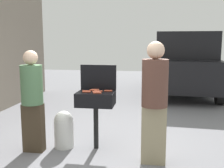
{
  "coord_description": "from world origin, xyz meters",
  "views": [
    {
      "loc": [
        0.89,
        -4.04,
        1.76
      ],
      "look_at": [
        0.14,
        0.71,
        1.0
      ],
      "focal_mm": 44.13,
      "sensor_mm": 36.0,
      "label": 1
    }
  ],
  "objects_px": {
    "hot_dog_2": "(97,92)",
    "hot_dog_8": "(97,93)",
    "hot_dog_6": "(94,90)",
    "person_right": "(155,99)",
    "person_left": "(32,98)",
    "parked_minivan": "(185,63)",
    "hot_dog_4": "(96,92)",
    "hot_dog_3": "(99,91)",
    "hot_dog_0": "(108,91)",
    "hot_dog_5": "(95,90)",
    "hot_dog_1": "(87,92)",
    "hot_dog_7": "(87,91)",
    "propane_tank": "(64,129)",
    "bbq_grill": "(96,101)"
  },
  "relations": [
    {
      "from": "person_left",
      "to": "parked_minivan",
      "type": "distance_m",
      "value": 6.16
    },
    {
      "from": "hot_dog_8",
      "to": "hot_dog_5",
      "type": "bearing_deg",
      "value": 108.78
    },
    {
      "from": "hot_dog_4",
      "to": "person_left",
      "type": "distance_m",
      "value": 1.01
    },
    {
      "from": "hot_dog_3",
      "to": "hot_dog_0",
      "type": "bearing_deg",
      "value": 23.49
    },
    {
      "from": "hot_dog_5",
      "to": "person_right",
      "type": "xyz_separation_m",
      "value": [
        0.97,
        -0.54,
        -0.01
      ]
    },
    {
      "from": "hot_dog_1",
      "to": "hot_dog_2",
      "type": "distance_m",
      "value": 0.16
    },
    {
      "from": "hot_dog_2",
      "to": "hot_dog_5",
      "type": "xyz_separation_m",
      "value": [
        -0.07,
        0.19,
        0.0
      ]
    },
    {
      "from": "hot_dog_4",
      "to": "person_right",
      "type": "height_order",
      "value": "person_right"
    },
    {
      "from": "hot_dog_3",
      "to": "hot_dog_6",
      "type": "xyz_separation_m",
      "value": [
        -0.1,
        0.08,
        0.0
      ]
    },
    {
      "from": "hot_dog_6",
      "to": "hot_dog_8",
      "type": "height_order",
      "value": "same"
    },
    {
      "from": "hot_dog_2",
      "to": "hot_dog_8",
      "type": "relative_size",
      "value": 1.0
    },
    {
      "from": "hot_dog_5",
      "to": "hot_dog_4",
      "type": "bearing_deg",
      "value": -72.61
    },
    {
      "from": "hot_dog_5",
      "to": "person_right",
      "type": "height_order",
      "value": "person_right"
    },
    {
      "from": "hot_dog_8",
      "to": "person_right",
      "type": "distance_m",
      "value": 0.92
    },
    {
      "from": "bbq_grill",
      "to": "hot_dog_1",
      "type": "distance_m",
      "value": 0.22
    },
    {
      "from": "hot_dog_6",
      "to": "person_right",
      "type": "distance_m",
      "value": 1.11
    },
    {
      "from": "hot_dog_0",
      "to": "hot_dog_1",
      "type": "relative_size",
      "value": 1.0
    },
    {
      "from": "hot_dog_5",
      "to": "propane_tank",
      "type": "distance_m",
      "value": 0.83
    },
    {
      "from": "hot_dog_5",
      "to": "hot_dog_7",
      "type": "relative_size",
      "value": 1.0
    },
    {
      "from": "hot_dog_1",
      "to": "person_right",
      "type": "relative_size",
      "value": 0.07
    },
    {
      "from": "hot_dog_3",
      "to": "hot_dog_5",
      "type": "height_order",
      "value": "same"
    },
    {
      "from": "hot_dog_2",
      "to": "hot_dog_4",
      "type": "xyz_separation_m",
      "value": [
        -0.02,
        0.04,
        0.0
      ]
    },
    {
      "from": "bbq_grill",
      "to": "hot_dog_7",
      "type": "xyz_separation_m",
      "value": [
        -0.15,
        -0.01,
        0.16
      ]
    },
    {
      "from": "hot_dog_1",
      "to": "hot_dog_4",
      "type": "height_order",
      "value": "same"
    },
    {
      "from": "hot_dog_1",
      "to": "hot_dog_3",
      "type": "xyz_separation_m",
      "value": [
        0.18,
        0.08,
        0.0
      ]
    },
    {
      "from": "hot_dog_7",
      "to": "person_left",
      "type": "xyz_separation_m",
      "value": [
        -0.81,
        -0.26,
        -0.08
      ]
    },
    {
      "from": "hot_dog_3",
      "to": "propane_tank",
      "type": "relative_size",
      "value": 0.21
    },
    {
      "from": "hot_dog_4",
      "to": "hot_dog_6",
      "type": "relative_size",
      "value": 1.0
    },
    {
      "from": "hot_dog_3",
      "to": "hot_dog_5",
      "type": "xyz_separation_m",
      "value": [
        -0.08,
        0.12,
        0.0
      ]
    },
    {
      "from": "hot_dog_5",
      "to": "parked_minivan",
      "type": "bearing_deg",
      "value": 68.78
    },
    {
      "from": "hot_dog_5",
      "to": "hot_dog_8",
      "type": "xyz_separation_m",
      "value": [
        0.09,
        -0.27,
        0.0
      ]
    },
    {
      "from": "hot_dog_6",
      "to": "person_left",
      "type": "bearing_deg",
      "value": -158.43
    },
    {
      "from": "hot_dog_8",
      "to": "person_left",
      "type": "relative_size",
      "value": 0.08
    },
    {
      "from": "propane_tank",
      "to": "person_left",
      "type": "relative_size",
      "value": 0.38
    },
    {
      "from": "hot_dog_4",
      "to": "hot_dog_5",
      "type": "relative_size",
      "value": 1.0
    },
    {
      "from": "hot_dog_5",
      "to": "bbq_grill",
      "type": "bearing_deg",
      "value": -74.83
    },
    {
      "from": "hot_dog_3",
      "to": "hot_dog_4",
      "type": "relative_size",
      "value": 1.0
    },
    {
      "from": "hot_dog_1",
      "to": "propane_tank",
      "type": "xyz_separation_m",
      "value": [
        -0.4,
        0.03,
        -0.63
      ]
    },
    {
      "from": "hot_dog_0",
      "to": "parked_minivan",
      "type": "xyz_separation_m",
      "value": [
        1.73,
        5.1,
        0.07
      ]
    },
    {
      "from": "hot_dog_4",
      "to": "person_right",
      "type": "bearing_deg",
      "value": -22.39
    },
    {
      "from": "hot_dog_7",
      "to": "parked_minivan",
      "type": "relative_size",
      "value": 0.03
    },
    {
      "from": "hot_dog_1",
      "to": "hot_dog_8",
      "type": "relative_size",
      "value": 1.0
    },
    {
      "from": "hot_dog_4",
      "to": "hot_dog_6",
      "type": "distance_m",
      "value": 0.14
    },
    {
      "from": "hot_dog_8",
      "to": "parked_minivan",
      "type": "relative_size",
      "value": 0.03
    },
    {
      "from": "hot_dog_6",
      "to": "parked_minivan",
      "type": "xyz_separation_m",
      "value": [
        1.98,
        5.08,
        0.07
      ]
    },
    {
      "from": "hot_dog_1",
      "to": "parked_minivan",
      "type": "height_order",
      "value": "parked_minivan"
    },
    {
      "from": "hot_dog_0",
      "to": "hot_dog_1",
      "type": "xyz_separation_m",
      "value": [
        -0.32,
        -0.14,
        0.0
      ]
    },
    {
      "from": "parked_minivan",
      "to": "hot_dog_4",
      "type": "bearing_deg",
      "value": 73.23
    },
    {
      "from": "hot_dog_6",
      "to": "hot_dog_3",
      "type": "bearing_deg",
      "value": -38.85
    },
    {
      "from": "hot_dog_8",
      "to": "person_left",
      "type": "xyz_separation_m",
      "value": [
        -1.01,
        -0.13,
        -0.08
      ]
    }
  ]
}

